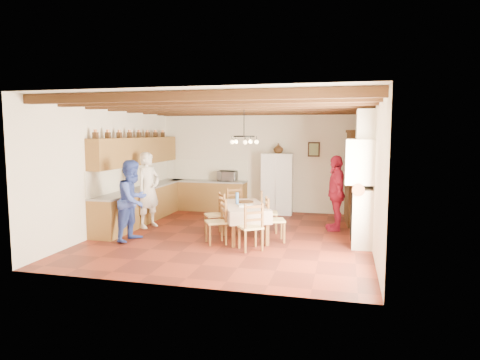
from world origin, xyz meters
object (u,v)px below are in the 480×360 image
chair_right_near (275,219)px  person_woman_blue (133,200)px  chair_right_far (269,212)px  person_man (148,190)px  refrigerator (277,183)px  dining_table (244,208)px  microwave (227,176)px  chair_left_near (216,221)px  chair_end_near (251,226)px  chair_end_far (237,208)px  hutch (358,177)px  person_woman_red (336,193)px  chair_left_far (215,214)px

chair_right_near → person_woman_blue: size_ratio=0.55×
chair_right_far → person_man: bearing=82.3°
refrigerator → dining_table: bearing=-98.4°
refrigerator → microwave: bearing=177.6°
refrigerator → chair_left_near: size_ratio=1.81×
chair_end_near → chair_left_near: bearing=-55.6°
chair_end_far → person_woman_blue: (-1.84, -1.81, 0.40)m
hutch → dining_table: bearing=-143.4°
chair_end_near → person_man: size_ratio=0.52×
chair_end_near → microwave: (-1.58, 3.95, 0.57)m
chair_left_near → chair_right_near: size_ratio=1.00×
chair_end_far → microwave: (-0.80, 2.00, 0.57)m
chair_left_near → dining_table: bearing=113.6°
refrigerator → hutch: hutch is taller
chair_right_near → microwave: 3.75m
chair_right_near → chair_end_near: size_ratio=1.00×
refrigerator → person_woman_red: (1.69, -1.77, 0.03)m
chair_right_far → chair_right_near: bearing=-171.9°
chair_right_far → microwave: (-1.67, 2.36, 0.57)m
microwave → hutch: bearing=-12.7°
chair_left_far → microwave: bearing=155.7°
chair_end_near → person_woman_red: bearing=-160.8°
chair_right_far → chair_end_near: (-0.09, -1.58, 0.00)m
dining_table → microwave: size_ratio=3.50×
dining_table → person_woman_blue: person_woman_blue is taller
dining_table → chair_left_far: (-0.71, 0.10, -0.18)m
refrigerator → chair_right_far: 2.43m
chair_right_far → refrigerator: bearing=-6.8°
dining_table → chair_left_far: size_ratio=1.99×
person_man → microwave: person_man is taller
person_man → person_woman_red: bearing=-59.4°
chair_left_far → dining_table: bearing=47.9°
chair_left_near → chair_left_far: bearing=169.0°
person_man → person_woman_blue: 1.30m
chair_right_near → dining_table: bearing=60.9°
person_woman_blue → microwave: bearing=-6.8°
chair_left_far → chair_right_near: bearing=46.0°
hutch → chair_left_near: bearing=-141.0°
refrigerator → person_man: (-2.80, -2.56, 0.06)m
chair_left_near → chair_end_far: bearing=148.7°
person_woman_blue → person_woman_red: (4.23, 2.07, 0.02)m
refrigerator → chair_end_near: 3.99m
chair_end_near → chair_left_far: bearing=-78.9°
refrigerator → dining_table: (-0.27, -3.04, -0.21)m
chair_right_near → chair_end_near: bearing=137.4°
chair_left_near → person_woman_red: bearing=98.0°
person_woman_blue → refrigerator: bearing=-24.9°
dining_table → person_man: (-2.53, 0.48, 0.27)m
chair_end_near → person_woman_blue: size_ratio=0.55×
chair_right_near → chair_end_near: 0.87m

